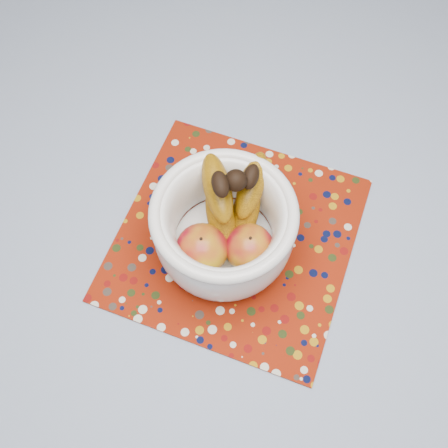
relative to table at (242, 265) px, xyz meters
name	(u,v)px	position (x,y,z in m)	size (l,w,h in m)	color
table	(242,265)	(0.00, 0.00, 0.00)	(1.20, 1.20, 0.75)	brown
tablecloth	(243,248)	(0.00, 0.00, 0.08)	(1.32, 1.32, 0.01)	slate
placemat	(235,238)	(-0.01, 0.01, 0.09)	(0.40, 0.40, 0.00)	maroon
fruit_bowl	(227,223)	(-0.03, 0.00, 0.17)	(0.23, 0.24, 0.20)	white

